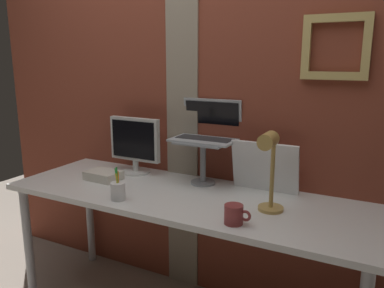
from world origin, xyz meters
TOP-DOWN VIEW (x-y plane):
  - brick_wall_back at (0.00, 0.48)m, footprint 3.04×0.16m
  - desk at (0.13, 0.10)m, footprint 1.94×0.65m
  - monitor at (-0.32, 0.30)m, footprint 0.34×0.18m
  - laptop_stand at (0.15, 0.30)m, footprint 0.28×0.22m
  - laptop at (0.15, 0.37)m, footprint 0.36×0.25m
  - whiteboard_panel at (0.49, 0.33)m, footprint 0.36×0.07m
  - desk_lamp at (0.60, 0.05)m, footprint 0.12×0.20m
  - pen_cup at (-0.12, -0.12)m, footprint 0.07×0.07m
  - coffee_mug at (0.50, -0.12)m, footprint 0.12×0.08m
  - paper_clutter_stack at (-0.41, 0.10)m, footprint 0.21×0.15m

SIDE VIEW (x-z plane):
  - desk at x=0.13m, z-range 0.30..1.05m
  - paper_clutter_stack at x=-0.41m, z-range 0.75..0.80m
  - coffee_mug at x=0.50m, z-range 0.75..0.83m
  - pen_cup at x=-0.12m, z-range 0.71..0.88m
  - whiteboard_panel at x=0.49m, z-range 0.75..1.02m
  - laptop_stand at x=0.15m, z-range 0.79..1.04m
  - monitor at x=-0.32m, z-range 0.76..1.11m
  - desk_lamp at x=0.60m, z-range 0.79..1.18m
  - laptop at x=0.15m, z-range 0.95..1.17m
  - brick_wall_back at x=0.00m, z-range 0.00..2.35m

